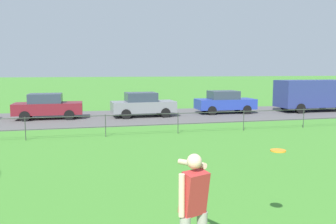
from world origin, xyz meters
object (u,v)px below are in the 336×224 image
(car_grey_far_right, at_px, (143,104))
(car_blue_center, at_px, (225,102))
(panel_van_right, at_px, (312,94))
(frisbee, at_px, (278,151))
(person_thrower, at_px, (193,208))
(car_maroon_far_left, at_px, (48,106))

(car_grey_far_right, distance_m, car_blue_center, 5.78)
(panel_van_right, bearing_deg, frisbee, -127.68)
(person_thrower, distance_m, car_grey_far_right, 17.25)
(frisbee, xyz_separation_m, car_maroon_far_left, (-5.39, 16.78, -0.77))
(car_grey_far_right, bearing_deg, frisbee, -91.31)
(car_maroon_far_left, xyz_separation_m, panel_van_right, (18.02, -0.43, 0.49))
(person_thrower, height_order, car_maroon_far_left, person_thrower)
(car_maroon_far_left, relative_size, panel_van_right, 0.80)
(car_blue_center, bearing_deg, frisbee, -110.08)
(person_thrower, xyz_separation_m, frisbee, (1.80, 0.72, 0.59))
(frisbee, bearing_deg, car_grey_far_right, 88.69)
(car_maroon_far_left, height_order, car_grey_far_right, same)
(car_maroon_far_left, bearing_deg, car_blue_center, 0.17)
(person_thrower, relative_size, panel_van_right, 0.35)
(panel_van_right, bearing_deg, person_thrower, -130.20)
(car_blue_center, distance_m, panel_van_right, 6.52)
(frisbee, height_order, car_grey_far_right, frisbee)
(person_thrower, height_order, car_blue_center, person_thrower)
(panel_van_right, bearing_deg, car_blue_center, 175.94)
(car_grey_far_right, height_order, panel_van_right, panel_van_right)
(car_maroon_far_left, distance_m, car_grey_far_right, 5.78)
(frisbee, distance_m, car_maroon_far_left, 17.64)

